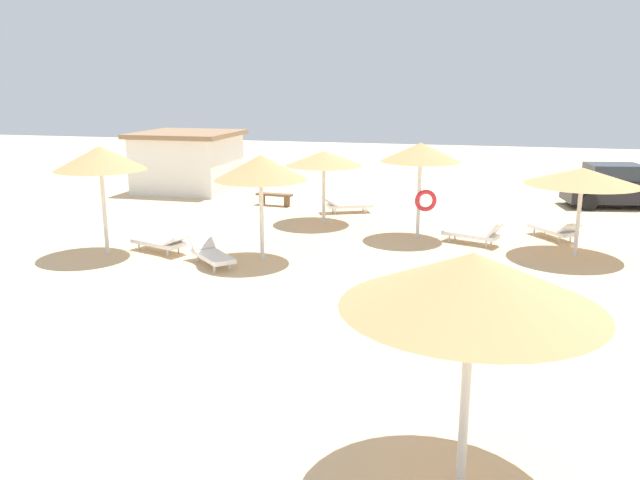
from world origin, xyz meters
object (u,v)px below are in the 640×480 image
object	(u,v)px
parasol_3	(421,153)
parasol_2	(582,177)
lounger_3	(475,234)
lounger_5	(211,254)
lounger_0	(346,205)
beach_cabana	(188,161)
parasol_4	(472,281)
bench_0	(274,197)
parasol_0	(324,159)
parasol_1	(100,158)
parasol_5	(261,168)
parked_car	(616,187)
lounger_1	(162,242)
lounger_2	(555,229)

from	to	relation	value
parasol_3	parasol_2	bearing A→B (deg)	-12.95
lounger_3	lounger_5	world-z (taller)	lounger_3
lounger_0	lounger_5	size ratio (longest dim) A/B	1.12
lounger_5	beach_cabana	size ratio (longest dim) A/B	0.41
parasol_4	bench_0	distance (m)	19.12
parasol_0	parasol_1	world-z (taller)	parasol_1
parasol_5	parked_car	distance (m)	15.72
parasol_4	beach_cabana	bearing A→B (deg)	123.06
parasol_0	beach_cabana	world-z (taller)	beach_cabana
parasol_3	lounger_5	bearing A→B (deg)	-139.59
beach_cabana	lounger_1	bearing A→B (deg)	-69.21
parasol_4	parasol_5	distance (m)	10.98
parasol_3	parked_car	world-z (taller)	parasol_3
lounger_5	beach_cabana	xyz separation A→B (m)	(-5.91, 11.32, 1.04)
parasol_3	beach_cabana	xyz separation A→B (m)	(-11.15, 6.86, -1.37)
parasol_0	parasol_4	world-z (taller)	parasol_4
lounger_5	parked_car	distance (m)	17.04
parasol_0	lounger_5	bearing A→B (deg)	-106.38
parasol_2	parasol_3	world-z (taller)	parasol_3
parasol_2	lounger_3	xyz separation A→B (m)	(-2.85, 0.74, -1.99)
lounger_2	parasol_5	bearing A→B (deg)	-151.02
parasol_5	lounger_2	size ratio (longest dim) A/B	1.55
parasol_2	parasol_5	distance (m)	9.05
parasol_0	beach_cabana	size ratio (longest dim) A/B	0.62
lounger_2	bench_0	xyz separation A→B (m)	(-10.47, 3.30, 0.03)
parasol_5	lounger_5	distance (m)	2.73
parasol_4	lounger_0	size ratio (longest dim) A/B	1.57
parasol_4	lounger_2	xyz separation A→B (m)	(2.51, 13.92, -2.36)
parasol_1	parasol_2	distance (m)	13.63
parasol_3	parasol_4	bearing A→B (deg)	-82.20
parasol_1	lounger_3	distance (m)	11.37
bench_0	beach_cabana	xyz separation A→B (m)	(-4.97, 2.64, 1.01)
parasol_2	lounger_5	distance (m)	10.63
parasol_1	beach_cabana	bearing A→B (deg)	102.94
parasol_4	parasol_0	bearing A→B (deg)	109.89
parasol_4	lounger_5	bearing A→B (deg)	129.39
parasol_4	bench_0	xyz separation A→B (m)	(-7.96, 17.22, -2.33)
lounger_0	lounger_3	distance (m)	6.19
parasol_1	lounger_5	bearing A→B (deg)	-4.77
parasol_2	lounger_1	xyz separation A→B (m)	(-11.83, -2.50, -2.01)
parasol_3	parasol_5	world-z (taller)	parasol_3
parasol_4	lounger_2	distance (m)	14.34
parasol_5	parasol_0	bearing A→B (deg)	84.11
parasol_0	parasol_4	xyz separation A→B (m)	(5.26, -14.53, 0.39)
parasol_4	lounger_3	bearing A→B (deg)	89.95
lounger_3	parasol_5	bearing A→B (deg)	-149.99
lounger_3	bench_0	distance (m)	9.18
lounger_3	beach_cabana	xyz separation A→B (m)	(-12.94, 7.19, 1.03)
parasol_4	lounger_1	size ratio (longest dim) A/B	1.56
parasol_1	lounger_0	bearing A→B (deg)	54.17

